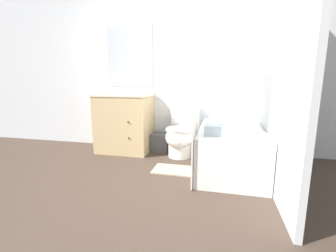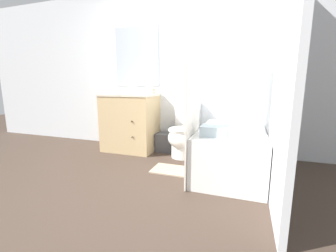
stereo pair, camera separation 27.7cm
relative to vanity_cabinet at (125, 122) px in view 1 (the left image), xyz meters
The scene contains 13 objects.
ground_plane 1.51m from the vanity_cabinet, 57.59° to the right, with size 14.00×14.00×0.00m, color #47382D.
wall_back 1.15m from the vanity_cabinet, 21.77° to the left, with size 8.00×0.06×2.50m.
wall_right 2.19m from the vanity_cabinet, 13.28° to the right, with size 0.05×2.50×2.50m.
vanity_cabinet is the anchor object (origin of this frame).
sink_faucet 0.51m from the vanity_cabinet, 90.00° to the left, with size 0.14×0.12×0.12m.
toilet 0.90m from the vanity_cabinet, ahead, with size 0.40×0.63×0.79m.
bathtub 1.64m from the vanity_cabinet, 14.41° to the right, with size 0.74×1.38×0.52m.
shower_curtain 1.55m from the vanity_cabinet, 34.82° to the right, with size 0.02×0.58×1.95m.
wastebasket 0.64m from the vanity_cabinet, ahead, with size 0.27×0.23×0.28m.
tissue_box 0.57m from the vanity_cabinet, 27.30° to the left, with size 0.14×0.11×0.11m.
hand_towel_folded 0.54m from the vanity_cabinet, 148.15° to the right, with size 0.26×0.16×0.05m.
bath_towel_folded 1.66m from the vanity_cabinet, 30.55° to the right, with size 0.27×0.22×0.11m.
bath_mat 1.23m from the vanity_cabinet, 34.14° to the right, with size 0.56×0.33×0.02m.
Camera 1 is at (0.68, -1.98, 1.05)m, focal length 24.00 mm.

